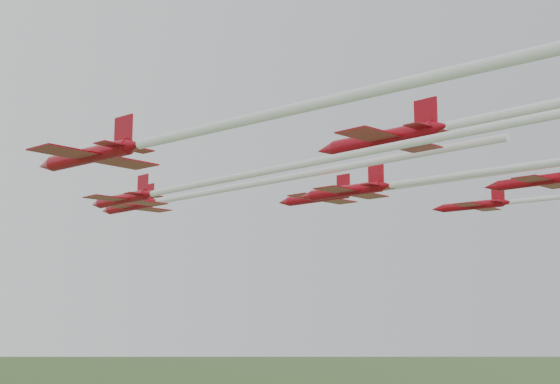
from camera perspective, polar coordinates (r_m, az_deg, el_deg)
jet_lead at (r=87.01m, az=-5.95°, el=-0.13°), size 10.73×57.97×2.86m
jet_row2_left at (r=67.84m, az=-5.94°, el=0.56°), size 9.44×50.57×2.47m
jet_row2_right at (r=89.15m, az=7.13°, el=0.22°), size 10.61×46.28×2.92m
jet_row3_left at (r=47.84m, az=-4.47°, el=4.85°), size 14.76×56.70×2.85m
jet_row3_mid at (r=69.32m, az=11.77°, el=1.02°), size 11.42×47.83×2.59m
jet_row4_left at (r=53.40m, az=18.27°, el=5.91°), size 11.07×55.81×2.91m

